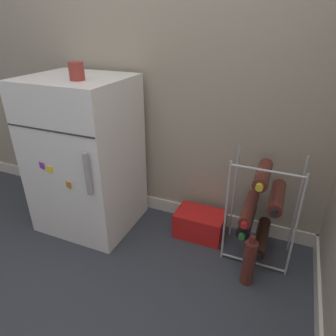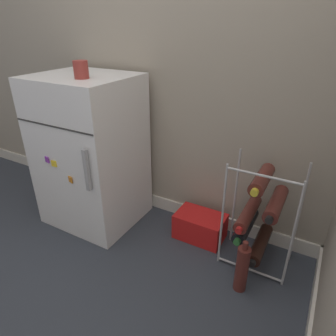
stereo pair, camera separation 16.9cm
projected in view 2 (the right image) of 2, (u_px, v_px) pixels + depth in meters
The scene contains 7 objects.
ground_plane at pixel (127, 283), 1.55m from camera, with size 14.00×14.00×0.00m, color #333842.
wall_back at pixel (194, 17), 1.56m from camera, with size 6.72×0.07×2.50m.
mini_fridge at pixel (91, 152), 1.89m from camera, with size 0.57×0.53×0.95m.
wine_rack at pixel (258, 215), 1.57m from camera, with size 0.36×0.33×0.61m.
soda_box at pixel (200, 226), 1.85m from camera, with size 0.30×0.19×0.16m.
fridge_top_cup at pixel (81, 70), 1.55m from camera, with size 0.08×0.08×0.09m.
loose_bottle_floor at pixel (242, 269), 1.47m from camera, with size 0.06×0.06×0.30m.
Camera 2 is at (0.74, -0.88, 1.23)m, focal length 32.00 mm.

